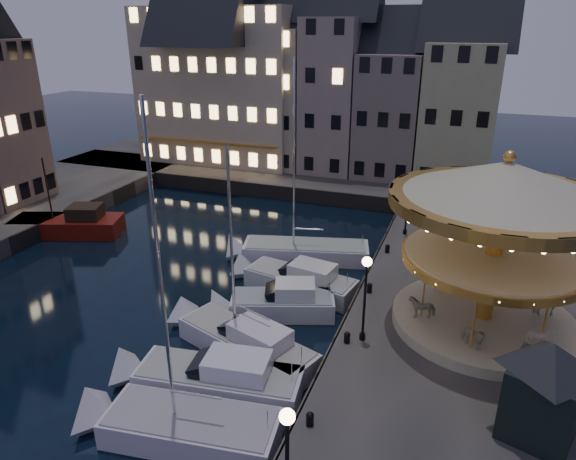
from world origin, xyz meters
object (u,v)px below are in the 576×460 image
at_px(streetlamp_c, 408,196).
at_px(motorboat_f, 297,252).
at_px(motorboat_c, 240,340).
at_px(motorboat_d, 275,304).
at_px(bollard_c, 370,287).
at_px(ticket_kiosk, 548,375).
at_px(red_fishing_boat, 70,225).
at_px(bollard_b, 347,337).
at_px(carousel, 500,216).
at_px(motorboat_a, 178,426).
at_px(motorboat_e, 294,280).
at_px(motorboat_b, 210,379).
at_px(bollard_d, 387,248).
at_px(bollard_a, 310,418).
at_px(streetlamp_b, 365,287).
at_px(streetlamp_a, 287,453).

relative_size(streetlamp_c, motorboat_f, 0.33).
distance_m(motorboat_c, motorboat_d, 3.83).
xyz_separation_m(bollard_c, ticket_kiosk, (7.63, -8.15, 2.24)).
bearing_deg(motorboat_d, motorboat_c, -94.10).
distance_m(motorboat_d, red_fishing_boat, 19.43).
height_order(bollard_c, motorboat_f, motorboat_f).
bearing_deg(bollard_c, bollard_b, -90.00).
xyz_separation_m(streetlamp_c, carousel, (5.18, -10.38, 2.92)).
relative_size(motorboat_a, motorboat_e, 1.66).
height_order(motorboat_c, motorboat_f, motorboat_f).
distance_m(streetlamp_c, motorboat_a, 21.53).
relative_size(motorboat_a, motorboat_b, 1.57).
bearing_deg(bollard_b, streetlamp_c, 87.55).
relative_size(bollard_c, motorboat_b, 0.07).
xyz_separation_m(bollard_b, bollard_d, (0.00, 10.50, 0.00)).
xyz_separation_m(streetlamp_c, bollard_c, (-0.60, -9.00, -2.41)).
relative_size(bollard_a, motorboat_b, 0.07).
bearing_deg(motorboat_e, motorboat_c, -92.80).
bearing_deg(bollard_b, carousel, 32.05).
bearing_deg(streetlamp_b, motorboat_e, 133.27).
bearing_deg(bollard_c, motorboat_d, -158.54).
bearing_deg(motorboat_b, carousel, 34.02).
bearing_deg(streetlamp_c, streetlamp_a, -90.00).
bearing_deg(ticket_kiosk, bollard_d, 119.22).
height_order(motorboat_e, ticket_kiosk, ticket_kiosk).
bearing_deg(bollard_d, motorboat_b, -109.62).
bearing_deg(streetlamp_c, motorboat_e, -123.97).
bearing_deg(motorboat_b, motorboat_a, -87.68).
bearing_deg(streetlamp_a, bollard_d, 91.72).
bearing_deg(ticket_kiosk, motorboat_a, -165.03).
bearing_deg(motorboat_a, bollard_d, 73.79).
height_order(bollard_c, motorboat_a, motorboat_a).
height_order(streetlamp_b, bollard_a, streetlamp_b).
xyz_separation_m(bollard_c, motorboat_d, (-4.76, -1.87, -0.97)).
bearing_deg(bollard_b, bollard_d, 90.00).
bearing_deg(carousel, motorboat_b, -145.98).
bearing_deg(bollard_c, motorboat_e, 166.46).
distance_m(motorboat_a, ticket_kiosk, 13.43).
height_order(motorboat_a, motorboat_b, motorboat_a).
distance_m(bollard_b, motorboat_a, 8.25).
bearing_deg(motorboat_a, red_fishing_boat, 140.86).
bearing_deg(streetlamp_a, bollard_c, 92.37).
distance_m(bollard_d, motorboat_d, 8.83).
relative_size(streetlamp_a, bollard_d, 7.32).
distance_m(streetlamp_a, motorboat_f, 21.11).
height_order(bollard_a, motorboat_c, motorboat_c).
relative_size(motorboat_a, motorboat_f, 1.03).
height_order(bollard_b, motorboat_f, motorboat_f).
xyz_separation_m(carousel, ticket_kiosk, (1.85, -6.77, -3.10)).
height_order(motorboat_e, red_fishing_boat, red_fishing_boat).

